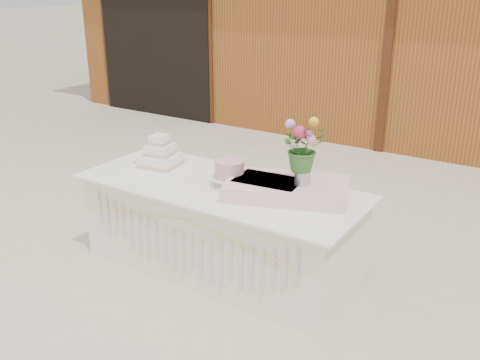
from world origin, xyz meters
name	(u,v)px	position (x,y,z in m)	size (l,w,h in m)	color
ground	(221,268)	(0.00, 0.00, 0.00)	(80.00, 80.00, 0.00)	beige
barn	(429,23)	(-0.01, 5.99, 1.68)	(12.60, 4.60, 3.30)	brown
cake_table	(220,228)	(0.00, 0.00, 0.39)	(2.40, 1.00, 0.77)	white
wedding_cake	(160,155)	(-0.73, 0.11, 0.87)	(0.36, 0.36, 0.28)	white
pink_cake_stand	(229,172)	(0.08, 0.03, 0.89)	(0.30, 0.30, 0.22)	white
satin_runner	(287,188)	(0.56, 0.10, 0.83)	(0.93, 0.54, 0.12)	#FCCFCA
flower_vase	(302,174)	(0.69, 0.10, 0.97)	(0.12, 0.12, 0.16)	#B3B2B7
bouquet	(304,141)	(0.69, 0.10, 1.23)	(0.32, 0.28, 0.36)	#336327
loose_flowers	(138,162)	(-0.95, 0.06, 0.78)	(0.13, 0.31, 0.02)	pink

